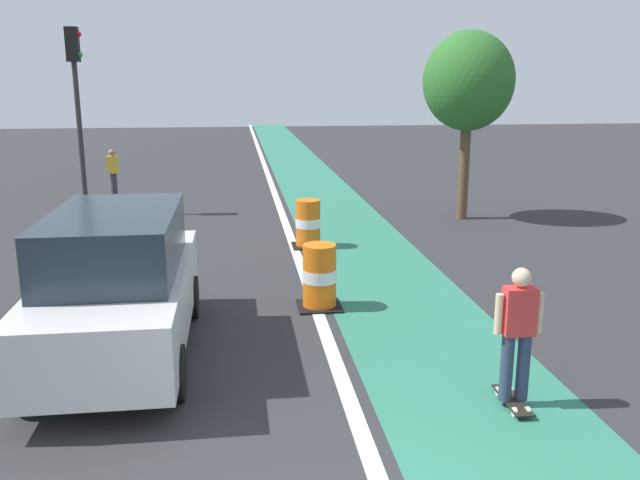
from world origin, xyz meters
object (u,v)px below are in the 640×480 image
skateboarder_on_lane (517,333)px  street_tree_sidewalk (468,82)px  parked_suv_nearest (118,284)px  traffic_light_corner (76,88)px  traffic_barrel_mid (308,224)px  traffic_barrel_front (319,277)px  pedestrian_crossing (113,173)px

skateboarder_on_lane → street_tree_sidewalk: street_tree_sidewalk is taller
skateboarder_on_lane → parked_suv_nearest: bearing=156.4°
parked_suv_nearest → traffic_light_corner: size_ratio=0.90×
traffic_barrel_mid → traffic_light_corner: traffic_light_corner is taller
traffic_barrel_front → pedestrian_crossing: 12.10m
skateboarder_on_lane → traffic_barrel_front: bearing=116.2°
skateboarder_on_lane → traffic_barrel_front: skateboarder_on_lane is taller
parked_suv_nearest → pedestrian_crossing: size_ratio=2.86×
traffic_barrel_front → traffic_light_corner: traffic_light_corner is taller
traffic_barrel_front → traffic_barrel_mid: size_ratio=1.00×
traffic_barrel_front → traffic_barrel_mid: bearing=86.3°
pedestrian_crossing → street_tree_sidewalk: 11.19m
parked_suv_nearest → street_tree_sidewalk: street_tree_sidewalk is taller
skateboarder_on_lane → street_tree_sidewalk: (3.00, 10.49, 2.76)m
traffic_barrel_front → traffic_barrel_mid: same height
parked_suv_nearest → pedestrian_crossing: parked_suv_nearest is taller
traffic_barrel_mid → pedestrian_crossing: (-5.45, 6.77, 0.33)m
traffic_barrel_front → skateboarder_on_lane: bearing=-63.8°
parked_suv_nearest → traffic_barrel_mid: 6.64m
parked_suv_nearest → street_tree_sidewalk: (7.79, 8.40, 2.63)m
pedestrian_crossing → street_tree_sidewalk: (10.01, -4.16, 2.80)m
pedestrian_crossing → parked_suv_nearest: bearing=-80.0°
traffic_barrel_mid → traffic_barrel_front: bearing=-93.7°
traffic_light_corner → street_tree_sidewalk: size_ratio=1.02×
traffic_barrel_front → street_tree_sidewalk: size_ratio=0.22×
traffic_light_corner → skateboarder_on_lane: bearing=-59.0°
parked_suv_nearest → traffic_light_corner: bearing=104.3°
traffic_barrel_front → street_tree_sidewalk: street_tree_sidewalk is taller
skateboarder_on_lane → traffic_barrel_mid: (-1.56, 7.87, -0.38)m
skateboarder_on_lane → traffic_light_corner: (-7.38, 12.27, 2.59)m
parked_suv_nearest → traffic_barrel_mid: parked_suv_nearest is taller
parked_suv_nearest → traffic_barrel_front: bearing=28.7°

